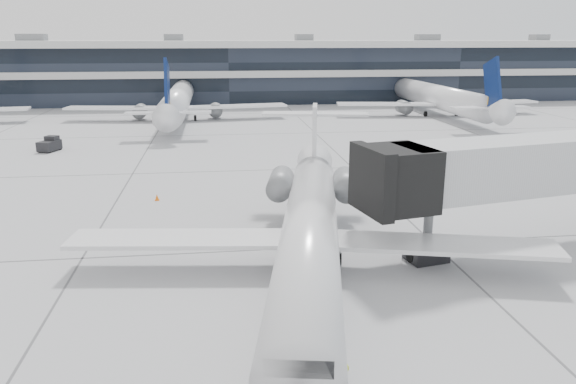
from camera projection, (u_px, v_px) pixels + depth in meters
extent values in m
plane|color=#99999C|center=(264.00, 250.00, 31.99)|extent=(220.00, 220.00, 0.00)
cube|color=black|center=(227.00, 73.00, 109.08)|extent=(170.00, 22.00, 10.00)
cylinder|color=silver|center=(310.00, 235.00, 27.37)|extent=(7.39, 24.83, 2.78)
cone|color=silver|center=(314.00, 166.00, 40.78)|extent=(3.22, 3.74, 2.65)
cube|color=silver|center=(180.00, 239.00, 28.95)|extent=(11.58, 4.01, 0.23)
cube|color=silver|center=(443.00, 245.00, 28.15)|extent=(11.65, 5.50, 0.23)
cylinder|color=slate|center=(280.00, 183.00, 35.52)|extent=(2.18, 3.73, 1.55)
cylinder|color=slate|center=(346.00, 184.00, 35.27)|extent=(2.18, 3.73, 1.55)
cube|color=silver|center=(315.00, 138.00, 39.61)|extent=(0.79, 2.69, 4.64)
cube|color=silver|center=(315.00, 114.00, 39.57)|extent=(7.60, 3.02, 0.17)
cylinder|color=black|center=(281.00, 258.00, 29.99)|extent=(0.37, 0.69, 0.66)
cylinder|color=black|center=(339.00, 259.00, 29.80)|extent=(0.37, 0.69, 0.66)
cube|color=silver|center=(528.00, 165.00, 31.18)|extent=(16.19, 6.40, 2.95)
cube|color=black|center=(399.00, 178.00, 28.62)|extent=(3.64, 4.16, 3.18)
cylinder|color=slate|center=(428.00, 233.00, 30.07)|extent=(0.50, 0.50, 3.18)
cube|color=black|center=(426.00, 253.00, 30.39)|extent=(2.33, 1.98, 0.79)
cone|color=orange|center=(157.00, 197.00, 41.68)|extent=(0.31, 0.31, 0.49)
cube|color=orange|center=(157.00, 200.00, 41.74)|extent=(0.37, 0.37, 0.03)
cube|color=black|center=(49.00, 146.00, 59.69)|extent=(2.24, 2.82, 1.01)
cube|color=black|center=(52.00, 138.00, 60.04)|extent=(1.51, 1.38, 0.56)
cylinder|color=black|center=(50.00, 147.00, 60.77)|extent=(0.36, 0.53, 0.49)
cylinder|color=black|center=(60.00, 148.00, 60.49)|extent=(0.36, 0.53, 0.49)
cylinder|color=black|center=(39.00, 150.00, 59.09)|extent=(0.36, 0.53, 0.49)
cylinder|color=black|center=(49.00, 151.00, 58.81)|extent=(0.36, 0.53, 0.49)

